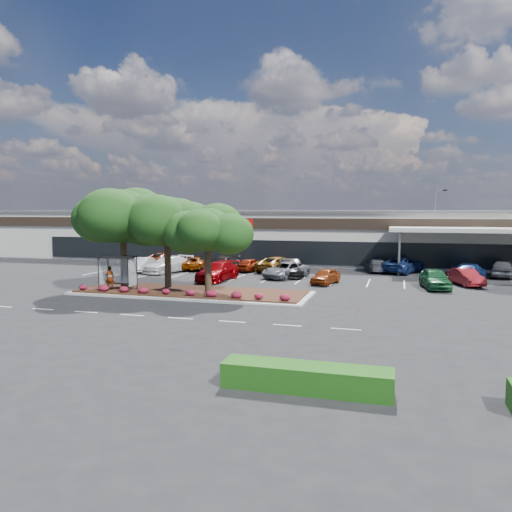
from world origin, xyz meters
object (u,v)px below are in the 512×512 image
(light_pole, at_px, (435,233))
(car_0, at_px, (142,265))
(car_1, at_px, (168,265))
(survey_stake, at_px, (359,314))

(light_pole, xyz_separation_m, car_0, (-29.16, -12.75, -3.10))
(car_0, xyz_separation_m, car_1, (2.92, -0.02, 0.10))
(survey_stake, distance_m, car_0, 29.94)
(car_0, bearing_deg, survey_stake, -45.77)
(car_0, bearing_deg, light_pole, 16.40)
(light_pole, distance_m, car_0, 31.98)
(light_pole, relative_size, car_0, 2.01)
(car_1, bearing_deg, survey_stake, -23.07)
(light_pole, height_order, survey_stake, light_pole)
(light_pole, distance_m, car_1, 29.34)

